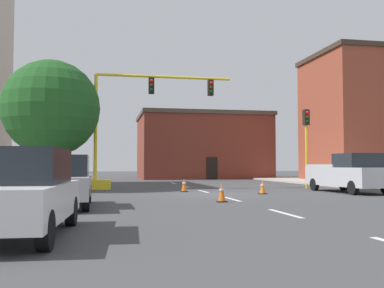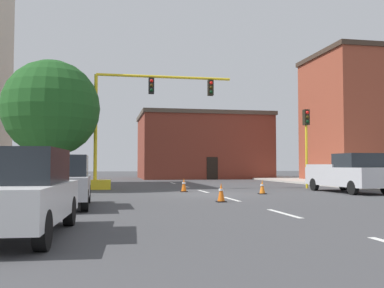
{
  "view_description": "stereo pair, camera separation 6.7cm",
  "coord_description": "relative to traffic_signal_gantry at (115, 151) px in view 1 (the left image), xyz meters",
  "views": [
    {
      "loc": [
        -5.12,
        -20.6,
        1.41
      ],
      "look_at": [
        0.21,
        6.74,
        2.75
      ],
      "focal_mm": 41.11,
      "sensor_mm": 36.0,
      "label": 1
    },
    {
      "loc": [
        -5.05,
        -20.61,
        1.41
      ],
      "look_at": [
        0.21,
        6.74,
        2.75
      ],
      "focal_mm": 41.11,
      "sensor_mm": 36.0,
      "label": 2
    }
  ],
  "objects": [
    {
      "name": "lane_stripe_seg_5",
      "position": [
        4.61,
        7.9,
        -2.24
      ],
      "size": [
        0.16,
        2.4,
        0.01
      ],
      "primitive_type": "cube",
      "color": "silver",
      "rests_on": "ground_plane"
    },
    {
      "name": "traffic_cone_roadside_b",
      "position": [
        3.51,
        -3.36,
        -1.88
      ],
      "size": [
        0.36,
        0.36,
        0.73
      ],
      "color": "black",
      "rests_on": "ground_plane"
    },
    {
      "name": "sedan_white_near_left",
      "position": [
        -2.21,
        -17.04,
        -1.35
      ],
      "size": [
        2.11,
        4.6,
        1.74
      ],
      "color": "white",
      "rests_on": "ground_plane"
    },
    {
      "name": "ground_plane",
      "position": [
        4.61,
        -5.6,
        -2.24
      ],
      "size": [
        160.0,
        160.0,
        0.0
      ],
      "primitive_type": "plane",
      "color": "#424244"
    },
    {
      "name": "lane_stripe_seg_4",
      "position": [
        4.61,
        2.4,
        -2.24
      ],
      "size": [
        0.16,
        2.4,
        0.01
      ],
      "primitive_type": "cube",
      "color": "silver",
      "rests_on": "ground_plane"
    },
    {
      "name": "lane_stripe_seg_1",
      "position": [
        4.61,
        -14.1,
        -2.24
      ],
      "size": [
        0.16,
        2.4,
        0.01
      ],
      "primitive_type": "cube",
      "color": "silver",
      "rests_on": "ground_plane"
    },
    {
      "name": "building_brick_center",
      "position": [
        9.64,
        20.55,
        1.21
      ],
      "size": [
        13.59,
        10.01,
        6.9
      ],
      "color": "brown",
      "rests_on": "ground_plane"
    },
    {
      "name": "building_row_right",
      "position": [
        23.36,
        8.84,
        3.38
      ],
      "size": [
        12.12,
        8.5,
        11.21
      ],
      "color": "brown",
      "rests_on": "ground_plane"
    },
    {
      "name": "lane_stripe_seg_3",
      "position": [
        4.61,
        -3.1,
        -2.24
      ],
      "size": [
        0.16,
        2.4,
        0.01
      ],
      "primitive_type": "cube",
      "color": "silver",
      "rests_on": "ground_plane"
    },
    {
      "name": "sidewalk_right",
      "position": [
        16.74,
        2.4,
        -2.17
      ],
      "size": [
        6.0,
        56.0,
        0.14
      ],
      "primitive_type": "cube",
      "color": "#B2ADA3",
      "rests_on": "ground_plane"
    },
    {
      "name": "tree_left_near",
      "position": [
        -3.56,
        -0.88,
        2.32
      ],
      "size": [
        5.35,
        5.35,
        7.25
      ],
      "color": "#4C3823",
      "rests_on": "ground_plane"
    },
    {
      "name": "lane_stripe_seg_2",
      "position": [
        4.61,
        -8.6,
        -2.24
      ],
      "size": [
        0.16,
        2.4,
        0.01
      ],
      "primitive_type": "cube",
      "color": "silver",
      "rests_on": "ground_plane"
    },
    {
      "name": "sedan_silver_mid_left",
      "position": [
        -1.96,
        -10.94,
        -1.35
      ],
      "size": [
        1.94,
        4.53,
        1.74
      ],
      "color": "#B7B7BC",
      "rests_on": "ground_plane"
    },
    {
      "name": "traffic_light_pole_right",
      "position": [
        11.45,
        -1.33,
        1.29
      ],
      "size": [
        0.32,
        0.47,
        4.8
      ],
      "color": "yellow",
      "rests_on": "ground_plane"
    },
    {
      "name": "traffic_signal_gantry",
      "position": [
        0.0,
        0.0,
        0.0
      ],
      "size": [
        9.04,
        1.2,
        6.83
      ],
      "color": "yellow",
      "rests_on": "ground_plane"
    },
    {
      "name": "pickup_truck_silver",
      "position": [
        11.77,
        -5.46,
        -1.27
      ],
      "size": [
        2.19,
        5.47,
        1.99
      ],
      "color": "#BCBCC1",
      "rests_on": "ground_plane"
    },
    {
      "name": "traffic_cone_roadside_c",
      "position": [
        6.96,
        -5.83,
        -1.9
      ],
      "size": [
        0.36,
        0.36,
        0.69
      ],
      "color": "black",
      "rests_on": "ground_plane"
    },
    {
      "name": "traffic_cone_roadside_a",
      "position": [
        3.82,
        -9.91,
        -1.88
      ],
      "size": [
        0.36,
        0.36,
        0.74
      ],
      "color": "black",
      "rests_on": "ground_plane"
    }
  ]
}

